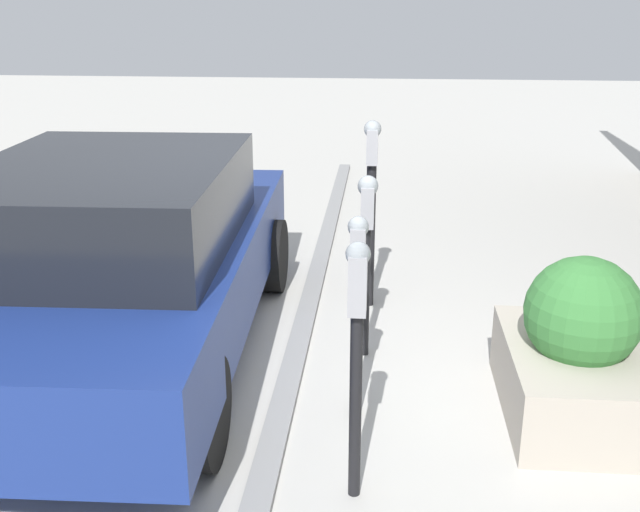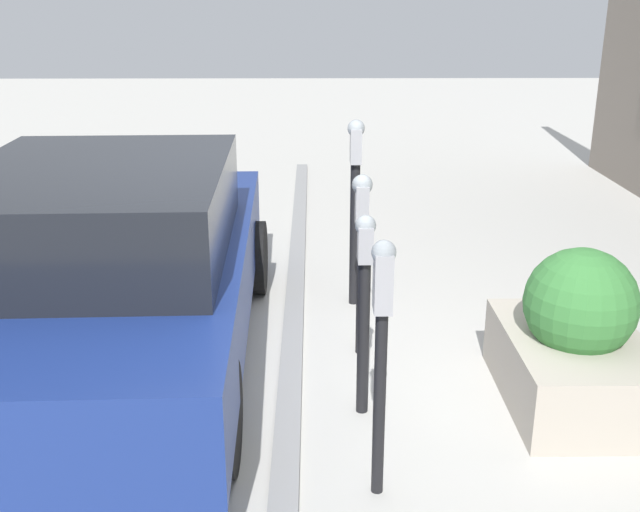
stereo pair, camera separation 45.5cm
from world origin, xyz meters
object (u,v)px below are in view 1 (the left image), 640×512
Objects in this scene: parking_meter_second at (357,294)px; parking_meter_middle at (367,228)px; parked_car_front at (119,257)px; parking_meter_nearest at (357,333)px; parking_meter_fourth at (371,192)px; planter_box at (578,354)px.

parking_meter_second is 0.85m from parking_meter_middle.
parking_meter_nearest is at bearing -132.36° from parked_car_front.
parking_meter_nearest is at bearing 179.85° from parking_meter_middle.
parked_car_front is at bearing 68.71° from parking_meter_second.
parking_meter_middle is at bearing -86.39° from parked_car_front.
parking_meter_fourth reaches higher than parked_car_front.
parking_meter_fourth is at bearing 38.61° from planter_box.
parked_car_front reaches higher than parking_meter_nearest.
parking_meter_fourth reaches higher than parking_meter_nearest.
planter_box is 0.29× the size of parked_car_front.
parking_meter_nearest is 1.66m from parking_meter_middle.
planter_box is (-1.67, -1.33, -0.58)m from parking_meter_fourth.
parking_meter_nearest is 1.09× the size of parking_meter_second.
parking_meter_nearest is 1.72m from planter_box.
planter_box is 3.16m from parked_car_front.
parked_car_front reaches higher than planter_box.
planter_box is (0.12, -1.37, -0.39)m from parking_meter_second.
parking_meter_fourth is 2.21m from planter_box.
parked_car_front is (0.67, 1.72, -0.04)m from parking_meter_second.
parking_meter_second is 0.96× the size of parking_meter_middle.
parking_meter_second is 1.84m from parked_car_front.
parked_car_front is (-1.12, 1.76, -0.23)m from parking_meter_fourth.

